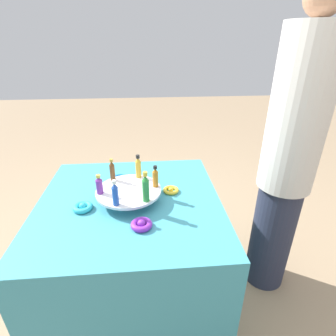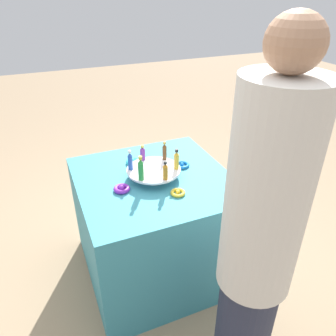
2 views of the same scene
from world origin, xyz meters
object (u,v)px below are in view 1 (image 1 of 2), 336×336
at_px(bottle_blue, 115,194).
at_px(bottle_green, 146,188).
at_px(bottle_brown, 112,170).
at_px(ribbon_bow_teal, 83,207).
at_px(ribbon_bow_blue, 120,178).
at_px(ribbon_bow_gold, 171,190).
at_px(ribbon_bow_purple, 141,224).
at_px(bottle_amber, 155,177).
at_px(bottle_gold, 138,167).
at_px(display_stand, 129,193).
at_px(bottle_purple, 99,185).
at_px(person_figure, 288,162).

distance_m(bottle_blue, bottle_green, 0.13).
xyz_separation_m(bottle_brown, ribbon_bow_teal, (-0.16, 0.12, -0.10)).
relative_size(ribbon_bow_blue, ribbon_bow_teal, 1.01).
bearing_deg(ribbon_bow_gold, ribbon_bow_blue, 61.01).
xyz_separation_m(bottle_brown, ribbon_bow_purple, (-0.31, -0.14, -0.10)).
bearing_deg(bottle_brown, bottle_amber, -111.00).
distance_m(ribbon_bow_purple, ribbon_bow_gold, 0.30).
bearing_deg(ribbon_bow_gold, bottle_gold, 68.86).
bearing_deg(ribbon_bow_blue, bottle_gold, -128.93).
height_order(bottle_gold, ribbon_bow_teal, bottle_gold).
xyz_separation_m(bottle_blue, ribbon_bow_gold, (0.18, -0.25, -0.10)).
xyz_separation_m(bottle_amber, bottle_green, (-0.12, 0.05, 0.02)).
height_order(display_stand, bottle_purple, bottle_purple).
bearing_deg(ribbon_bow_blue, bottle_brown, 168.03).
bearing_deg(bottle_green, bottle_brown, 39.00).
bearing_deg(bottle_amber, bottle_brown, 69.00).
xyz_separation_m(ribbon_bow_teal, person_figure, (0.16, -1.03, 0.11)).
relative_size(display_stand, person_figure, 0.19).
relative_size(bottle_amber, bottle_green, 0.77).
distance_m(bottle_purple, bottle_green, 0.23).
bearing_deg(bottle_amber, ribbon_bow_purple, 163.10).
bearing_deg(bottle_blue, bottle_purple, 39.00).
relative_size(bottle_green, person_figure, 0.09).
relative_size(display_stand, bottle_amber, 2.84).
distance_m(display_stand, ribbon_bow_gold, 0.22).
relative_size(bottle_amber, bottle_blue, 0.91).
bearing_deg(bottle_green, bottle_gold, 9.00).
xyz_separation_m(bottle_brown, bottle_purple, (-0.12, 0.05, -0.01)).
height_order(bottle_purple, ribbon_bow_teal, bottle_purple).
relative_size(bottle_amber, bottle_brown, 0.93).
bearing_deg(ribbon_bow_blue, bottle_green, -155.37).
relative_size(ribbon_bow_teal, ribbon_bow_gold, 1.12).
bearing_deg(bottle_brown, bottle_green, -141.00).
height_order(bottle_green, ribbon_bow_gold, bottle_green).
relative_size(ribbon_bow_blue, person_figure, 0.06).
xyz_separation_m(ribbon_bow_blue, person_figure, (-0.11, -0.88, 0.11)).
height_order(display_stand, bottle_gold, bottle_gold).
bearing_deg(ribbon_bow_purple, bottle_amber, -16.90).
height_order(bottle_amber, ribbon_bow_blue, bottle_amber).
bearing_deg(person_figure, bottle_green, 8.27).
distance_m(bottle_purple, bottle_blue, 0.13).
xyz_separation_m(bottle_blue, bottle_green, (0.02, -0.13, 0.01)).
relative_size(bottle_brown, bottle_blue, 0.98).
xyz_separation_m(bottle_gold, bottle_brown, (-0.02, 0.13, -0.00)).
relative_size(bottle_brown, bottle_purple, 1.23).
xyz_separation_m(display_stand, bottle_gold, (0.12, -0.05, 0.07)).
bearing_deg(ribbon_bow_teal, bottle_gold, -54.52).
relative_size(bottle_brown, ribbon_bow_purple, 1.29).
height_order(display_stand, bottle_blue, bottle_blue).
height_order(bottle_blue, ribbon_bow_purple, bottle_blue).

